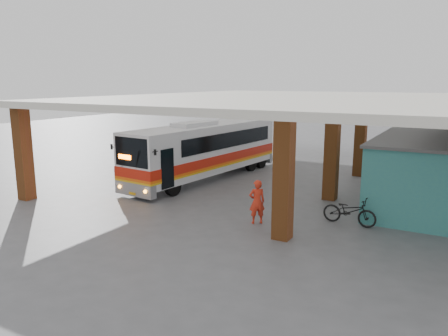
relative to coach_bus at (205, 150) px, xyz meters
name	(u,v)px	position (x,y,z in m)	size (l,w,h in m)	color
ground	(245,206)	(4.45, -3.89, -1.65)	(90.00, 90.00, 0.00)	#515154
brick_columns	(313,146)	(5.88, 1.11, 0.53)	(20.10, 21.60, 4.35)	#974F20
canopy_roof	(307,99)	(4.95, 2.61, 2.85)	(21.00, 23.00, 0.30)	silver
shop_building	(439,173)	(11.95, 0.11, -0.08)	(5.20, 8.20, 3.11)	teal
coach_bus	(205,150)	(0.00, 0.00, 0.00)	(3.50, 11.55, 3.32)	silver
motorcycle	(349,211)	(9.15, -4.19, -1.10)	(0.73, 2.09, 1.10)	black
pedestrian	(257,202)	(5.95, -5.80, -0.77)	(0.64, 0.42, 1.75)	red
red_chair	(393,178)	(9.54, 3.96, -1.32)	(0.45, 0.45, 0.72)	red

